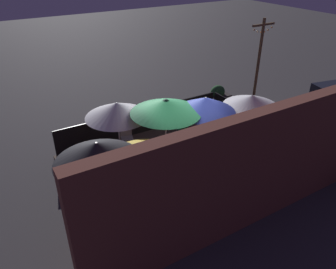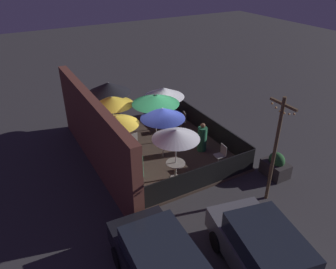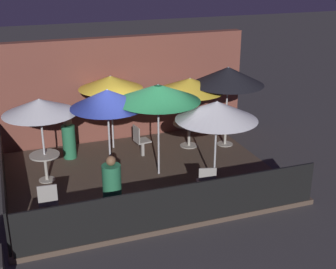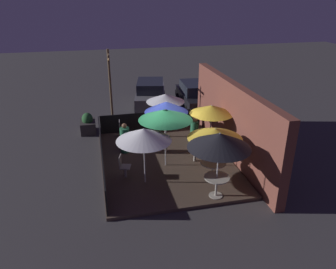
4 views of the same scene
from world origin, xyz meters
name	(u,v)px [view 2 (image 2 of 4)]	position (x,y,z in m)	size (l,w,h in m)	color
ground_plane	(159,150)	(0.00, 0.00, 0.00)	(60.00, 60.00, 0.00)	#383538
patio_deck	(159,148)	(0.00, 0.00, 0.06)	(6.85, 5.34, 0.12)	#47382D
building_wall	(94,134)	(0.00, 2.90, 1.62)	(8.45, 0.36, 3.24)	brown
fence_front	(207,125)	(0.00, -2.63, 0.59)	(6.65, 0.05, 0.95)	black
fence_side_left	(201,178)	(-3.38, 0.00, 0.59)	(0.05, 5.14, 0.95)	black
patio_umbrella_0	(109,87)	(2.99, 1.13, 2.24)	(2.10, 2.10, 2.38)	#B2B2B7
patio_umbrella_1	(112,101)	(1.92, 1.39, 2.01)	(2.00, 2.00, 2.09)	#B2B2B7
patio_umbrella_2	(176,134)	(-2.35, 0.51, 2.09)	(1.80, 1.80, 2.16)	#B2B2B7
patio_umbrella_3	(163,113)	(-0.76, 0.20, 2.21)	(1.86, 1.86, 2.32)	#B2B2B7
patio_umbrella_4	(164,92)	(1.56, -1.13, 2.06)	(1.98, 1.98, 2.17)	#B2B2B7
patio_umbrella_5	(116,120)	(-0.25, 2.03, 2.12)	(1.84, 1.84, 2.19)	#B2B2B7
patio_umbrella_6	(156,99)	(0.45, -0.10, 2.32)	(2.11, 2.11, 2.42)	#B2B2B7
dining_table_0	(111,116)	(2.99, 1.13, 0.72)	(0.88, 0.88, 0.76)	#9E998E
dining_table_1	(114,126)	(1.92, 1.39, 0.71)	(0.97, 0.97, 0.73)	#9E998E
dining_table_2	(175,166)	(-2.35, 0.51, 0.68)	(0.75, 0.75, 0.72)	#9E998E
patio_chair_0	(132,141)	(0.33, 1.15, 0.62)	(0.46, 0.46, 0.92)	gray
patio_chair_1	(182,120)	(1.01, -1.86, 0.61)	(0.49, 0.49, 0.90)	gray
patio_chair_2	(221,155)	(-2.51, -1.57, 0.64)	(0.43, 0.43, 0.94)	gray
patron_0	(138,165)	(-1.57, 1.73, 0.66)	(0.52, 0.52, 1.21)	#236642
patron_1	(202,138)	(-1.13, -1.58, 0.72)	(0.46, 0.46, 1.35)	#236642
planter_box	(276,166)	(-4.02, -3.18, 0.44)	(1.06, 0.74, 1.04)	#332D2D
light_post	(276,146)	(-4.92, -1.87, 2.24)	(1.10, 0.12, 4.02)	brown
parked_car_0	(266,256)	(-7.37, 0.66, 0.84)	(4.39, 2.50, 1.62)	#5B5B60
parked_car_1	(162,268)	(-6.36, 3.26, 0.84)	(4.17, 1.95, 1.62)	black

